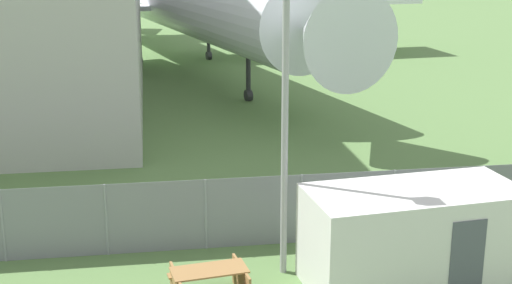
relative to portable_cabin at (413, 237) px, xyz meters
The scene contains 4 objects.
perimeter_fence 3.40m from the portable_cabin, 127.77° to the left, with size 56.07×0.07×1.92m.
portable_cabin is the anchor object (origin of this frame).
picnic_bench_open_grass 4.84m from the portable_cabin, behind, with size 1.88×1.63×0.76m.
light_mast 4.48m from the portable_cabin, 160.56° to the left, with size 0.44×0.44×7.20m.
Camera 1 is at (-3.88, -6.73, 7.85)m, focal length 50.00 mm.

